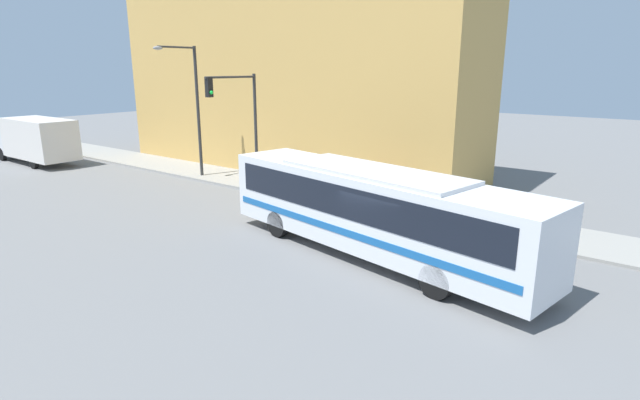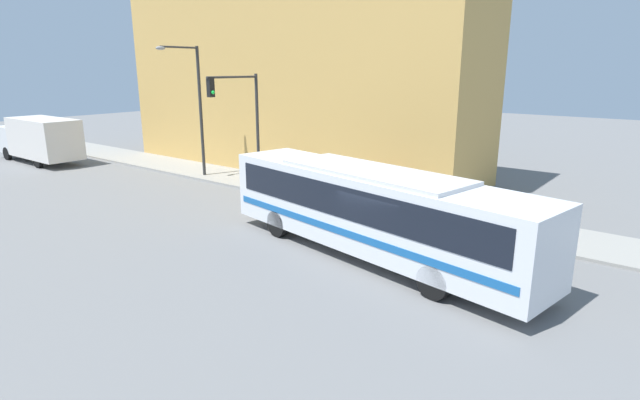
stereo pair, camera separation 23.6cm
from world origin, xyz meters
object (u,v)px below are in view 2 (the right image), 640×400
(city_bus, at_px, (372,207))
(delivery_truck, at_px, (39,138))
(traffic_light_pole, at_px, (242,112))
(parking_meter, at_px, (279,174))
(pedestrian_mid_block, at_px, (287,168))
(street_lamp, at_px, (195,100))
(pedestrian_near_corner, at_px, (383,181))
(fire_hydrant, at_px, (352,198))

(city_bus, bearing_deg, delivery_truck, 97.93)
(traffic_light_pole, bearing_deg, delivery_truck, 98.69)
(delivery_truck, bearing_deg, parking_meter, -79.35)
(city_bus, height_order, delivery_truck, city_bus)
(delivery_truck, relative_size, pedestrian_mid_block, 5.02)
(traffic_light_pole, bearing_deg, city_bus, -110.46)
(delivery_truck, xyz_separation_m, traffic_light_pole, (2.65, -17.31, 2.48))
(street_lamp, bearing_deg, delivery_truck, 105.23)
(parking_meter, bearing_deg, pedestrian_mid_block, 28.20)
(delivery_truck, xyz_separation_m, street_lamp, (3.44, -12.63, 2.86))
(traffic_light_pole, height_order, street_lamp, street_lamp)
(city_bus, xyz_separation_m, traffic_light_pole, (3.78, 10.14, 2.35))
(street_lamp, xyz_separation_m, pedestrian_mid_block, (1.75, -5.39, -3.56))
(city_bus, height_order, street_lamp, street_lamp)
(street_lamp, xyz_separation_m, pedestrian_near_corner, (1.72, -11.50, -3.44))
(fire_hydrant, xyz_separation_m, street_lamp, (-0.11, 10.85, 4.03))
(street_lamp, bearing_deg, pedestrian_mid_block, -71.96)
(pedestrian_near_corner, relative_size, pedestrian_mid_block, 1.13)
(traffic_light_pole, height_order, pedestrian_mid_block, traffic_light_pole)
(fire_hydrant, distance_m, parking_meter, 4.62)
(city_bus, bearing_deg, parking_meter, 71.61)
(fire_hydrant, height_order, pedestrian_near_corner, pedestrian_near_corner)
(pedestrian_near_corner, distance_m, pedestrian_mid_block, 6.11)
(city_bus, distance_m, traffic_light_pole, 11.08)
(city_bus, relative_size, delivery_truck, 1.54)
(delivery_truck, xyz_separation_m, pedestrian_near_corner, (5.16, -24.13, -0.58))
(pedestrian_near_corner, bearing_deg, parking_meter, 107.05)
(fire_hydrant, xyz_separation_m, pedestrian_mid_block, (1.64, 5.46, 0.47))
(traffic_light_pole, relative_size, parking_meter, 4.43)
(pedestrian_mid_block, bearing_deg, street_lamp, 108.04)
(parking_meter, xyz_separation_m, street_lamp, (-0.11, 6.26, 3.49))
(street_lamp, distance_m, pedestrian_mid_block, 6.69)
(city_bus, xyz_separation_m, pedestrian_near_corner, (6.29, 3.33, -0.71))
(city_bus, xyz_separation_m, fire_hydrant, (4.69, 3.98, -1.30))
(delivery_truck, distance_m, pedestrian_mid_block, 18.76)
(delivery_truck, bearing_deg, city_bus, -92.37)
(city_bus, bearing_deg, traffic_light_pole, 79.84)
(traffic_light_pole, relative_size, street_lamp, 0.80)
(traffic_light_pole, relative_size, pedestrian_near_corner, 3.20)
(fire_hydrant, distance_m, pedestrian_near_corner, 1.83)
(parking_meter, relative_size, pedestrian_near_corner, 0.72)
(city_bus, bearing_deg, street_lamp, 83.16)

